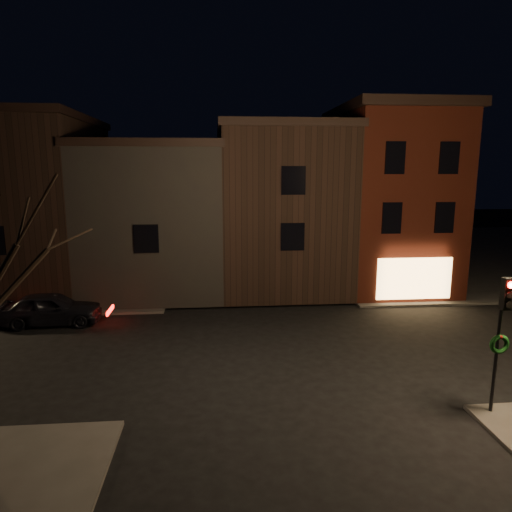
{
  "coord_description": "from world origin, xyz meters",
  "views": [
    {
      "loc": [
        -2.32,
        -17.01,
        7.1
      ],
      "look_at": [
        -0.55,
        3.19,
        3.2
      ],
      "focal_mm": 32.0,
      "sensor_mm": 36.0,
      "label": 1
    }
  ],
  "objects": [
    {
      "name": "ground",
      "position": [
        0.0,
        0.0,
        0.0
      ],
      "size": [
        120.0,
        120.0,
        0.0
      ],
      "primitive_type": "plane",
      "color": "black",
      "rests_on": "ground"
    },
    {
      "name": "sidewalk_far_right",
      "position": [
        20.0,
        20.0,
        0.06
      ],
      "size": [
        30.0,
        30.0,
        0.12
      ],
      "primitive_type": "cube",
      "color": "#2D2B28",
      "rests_on": "ground"
    },
    {
      "name": "row_building_b",
      "position": [
        -5.75,
        10.5,
        4.33
      ],
      "size": [
        7.8,
        10.3,
        8.4
      ],
      "color": "black",
      "rests_on": "ground"
    },
    {
      "name": "traffic_signal",
      "position": [
        5.6,
        -5.51,
        2.81
      ],
      "size": [
        0.58,
        0.38,
        4.05
      ],
      "color": "black",
      "rests_on": "sidewalk_near_right"
    },
    {
      "name": "row_building_c",
      "position": [
        -13.0,
        10.5,
        5.08
      ],
      "size": [
        7.3,
        10.3,
        9.9
      ],
      "color": "black",
      "rests_on": "ground"
    },
    {
      "name": "row_building_a",
      "position": [
        1.5,
        10.5,
        4.83
      ],
      "size": [
        7.3,
        10.3,
        9.4
      ],
      "color": "black",
      "rests_on": "ground"
    },
    {
      "name": "corner_building",
      "position": [
        8.0,
        9.47,
        5.4
      ],
      "size": [
        6.5,
        8.5,
        10.5
      ],
      "color": "#47160C",
      "rests_on": "ground"
    },
    {
      "name": "parked_car_a",
      "position": [
        -9.98,
        3.88,
        0.76
      ],
      "size": [
        4.54,
        2.03,
        1.52
      ],
      "primitive_type": "imported",
      "rotation": [
        0.0,
        0.0,
        1.62
      ],
      "color": "black",
      "rests_on": "ground"
    }
  ]
}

